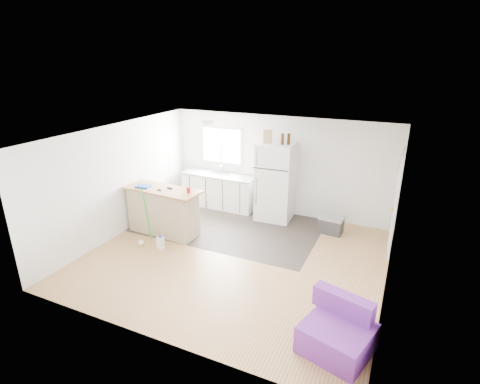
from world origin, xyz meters
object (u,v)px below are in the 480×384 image
cleaner_jug (160,243)px  bottle_left (283,139)px  mop (143,235)px  cardboard_box (268,136)px  purple_seat (338,333)px  blue_tray (143,186)px  kitchen_cabinets (219,190)px  peninsula (163,211)px  red_cup (188,190)px  bottle_right (289,139)px  refrigerator (275,182)px  cooler (331,224)px

cleaner_jug → bottle_left: size_ratio=1.23×
mop → cardboard_box: (1.79, 2.41, 1.76)m
mop → purple_seat: bearing=-38.9°
blue_tray → cardboard_box: cardboard_box is taller
kitchen_cabinets → bottle_left: size_ratio=7.88×
mop → cardboard_box: 3.47m
cleaner_jug → kitchen_cabinets: bearing=85.9°
peninsula → red_cup: (0.66, 0.02, 0.57)m
kitchen_cabinets → cardboard_box: (1.34, -0.15, 1.54)m
bottle_left → bottle_right: bearing=30.0°
refrigerator → blue_tray: 3.01m
blue_tray → bottle_left: size_ratio=1.20×
cleaner_jug → red_cup: size_ratio=2.55×
kitchen_cabinets → blue_tray: (-0.81, -1.96, 0.61)m
purple_seat → mop: mop is taller
cleaner_jug → bottle_right: bearing=48.9°
cardboard_box → blue_tray: bearing=-140.1°
mop → bottle_right: 3.76m
red_cup → mop: bearing=-135.4°
refrigerator → bottle_right: size_ratio=7.36×
kitchen_cabinets → refrigerator: bearing=-2.7°
cooler → red_cup: (-2.69, -1.51, 0.89)m
peninsula → blue_tray: blue_tray is taller
cleaner_jug → bottle_right: (1.86, 2.41, 1.83)m
red_cup → cardboard_box: size_ratio=0.40×
kitchen_cabinets → peninsula: (-0.40, -1.88, 0.08)m
cooler → purple_seat: 3.56m
cooler → bottle_right: size_ratio=2.23×
cooler → blue_tray: (-3.77, -1.61, 0.85)m
bottle_left → cardboard_box: bearing=174.4°
peninsula → blue_tray: 0.68m
kitchen_cabinets → bottle_right: size_ratio=7.88×
kitchen_cabinets → red_cup: red_cup is taller
cardboard_box → bottle_right: (0.48, 0.03, -0.02)m
red_cup → cardboard_box: 2.20m
cooler → bottle_left: 2.16m
cooler → cleaner_jug: (-2.98, -2.18, -0.07)m
bottle_right → refrigerator: bearing=174.8°
cooler → purple_seat: size_ratio=0.54×
kitchen_cabinets → cardboard_box: bearing=-5.7°
purple_seat → blue_tray: bearing=173.7°
purple_seat → cardboard_box: cardboard_box is taller
cleaner_jug → blue_tray: 1.34m
refrigerator → cleaner_jug: refrigerator is taller
purple_seat → cleaner_jug: 4.01m
blue_tray → bottle_right: size_ratio=1.20×
peninsula → purple_seat: size_ratio=1.68×
purple_seat → red_cup: red_cup is taller
peninsula → cooler: (3.35, 1.53, -0.32)m
kitchen_cabinets → bottle_right: bearing=-2.9°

